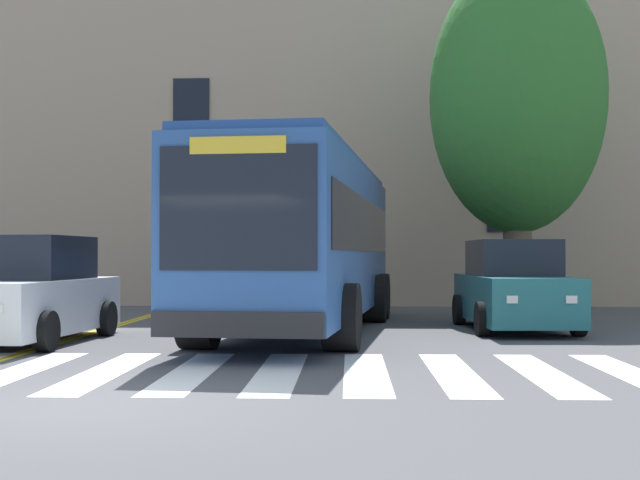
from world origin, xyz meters
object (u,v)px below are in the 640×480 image
at_px(car_navy_behind_bus, 368,276).
at_px(street_tree_curbside_large, 517,97).
at_px(car_white_near_lane, 28,294).
at_px(car_teal_far_lane, 514,289).
at_px(city_bus, 305,239).

bearing_deg(car_navy_behind_bus, street_tree_curbside_large, -61.24).
height_order(car_white_near_lane, street_tree_curbside_large, street_tree_curbside_large).
relative_size(car_white_near_lane, street_tree_curbside_large, 0.53).
height_order(car_teal_far_lane, car_navy_behind_bus, car_teal_far_lane).
xyz_separation_m(car_teal_far_lane, street_tree_curbside_large, (0.76, 3.81, 4.63)).
xyz_separation_m(car_white_near_lane, car_teal_far_lane, (9.02, 3.04, -0.01)).
bearing_deg(car_navy_behind_bus, city_bus, -97.21).
distance_m(car_white_near_lane, car_navy_behind_bus, 14.82).
bearing_deg(car_navy_behind_bus, car_white_near_lane, -114.42).
xyz_separation_m(city_bus, car_white_near_lane, (-4.74, -2.53, -1.01)).
relative_size(city_bus, street_tree_curbside_large, 1.33).
height_order(car_teal_far_lane, street_tree_curbside_large, street_tree_curbside_large).
height_order(car_navy_behind_bus, street_tree_curbside_large, street_tree_curbside_large).
bearing_deg(city_bus, car_teal_far_lane, 6.83).
bearing_deg(car_white_near_lane, car_teal_far_lane, 18.62).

